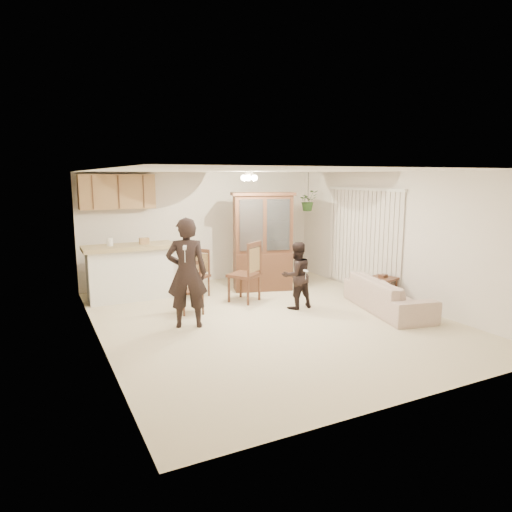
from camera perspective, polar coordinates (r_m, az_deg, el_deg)
name	(u,v)px	position (r m, az deg, el deg)	size (l,w,h in m)	color
floor	(269,319)	(7.89, 1.63, -7.86)	(6.50, 6.50, 0.00)	beige
ceiling	(270,171)	(7.51, 1.72, 10.61)	(5.50, 6.50, 0.02)	white
wall_back	(203,227)	(10.56, -6.68, 3.56)	(5.50, 0.02, 2.50)	silver
wall_front	(416,290)	(5.03, 19.42, -4.00)	(5.50, 0.02, 2.50)	silver
wall_left	(96,260)	(6.77, -19.31, -0.50)	(0.02, 6.50, 2.50)	silver
wall_right	(395,237)	(9.21, 16.95, 2.27)	(0.02, 6.50, 2.50)	silver
breakfast_bar	(130,274)	(9.33, -15.43, -2.24)	(1.60, 0.55, 1.00)	white
bar_top	(129,247)	(9.24, -15.59, 1.10)	(1.75, 0.70, 0.08)	tan
upper_cabinets	(117,192)	(9.84, -16.97, 7.70)	(1.50, 0.34, 0.70)	brown
vertical_blinds	(362,239)	(9.87, 13.17, 2.05)	(0.06, 2.30, 2.10)	silver
ceiling_fixture	(249,177)	(8.68, -0.89, 9.86)	(0.36, 0.36, 0.20)	beige
hanging_plant	(308,201)	(10.77, 6.51, 6.89)	(0.43, 0.37, 0.48)	#2E6026
plant_cord	(308,187)	(10.76, 6.55, 8.62)	(0.01, 0.01, 0.65)	#29231E
sofa	(388,291)	(8.60, 16.18, -4.22)	(1.87, 0.73, 0.73)	beige
adult	(187,272)	(7.36, -8.64, -2.03)	(0.66, 0.43, 1.80)	black
child	(296,272)	(8.38, 5.08, -2.06)	(0.66, 0.51, 1.35)	black
china_hutch	(263,242)	(9.68, 0.85, 1.72)	(1.41, 0.86, 2.08)	#3D2816
side_table	(382,290)	(9.12, 15.53, -4.07)	(0.58, 0.58, 0.56)	#3D2816
chair_bar	(192,299)	(8.25, -7.99, -5.31)	(0.47, 0.47, 0.91)	#3D2816
chair_hutch_left	(197,284)	(9.28, -7.43, -3.48)	(0.60, 0.60, 0.96)	#3D2816
chair_hutch_right	(244,284)	(8.89, -1.49, -3.58)	(0.73, 0.73, 1.18)	#3D2816
controller_adult	(185,248)	(6.87, -8.91, 1.05)	(0.05, 0.15, 0.05)	white
controller_child	(306,271)	(8.13, 6.24, -1.84)	(0.03, 0.11, 0.03)	white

